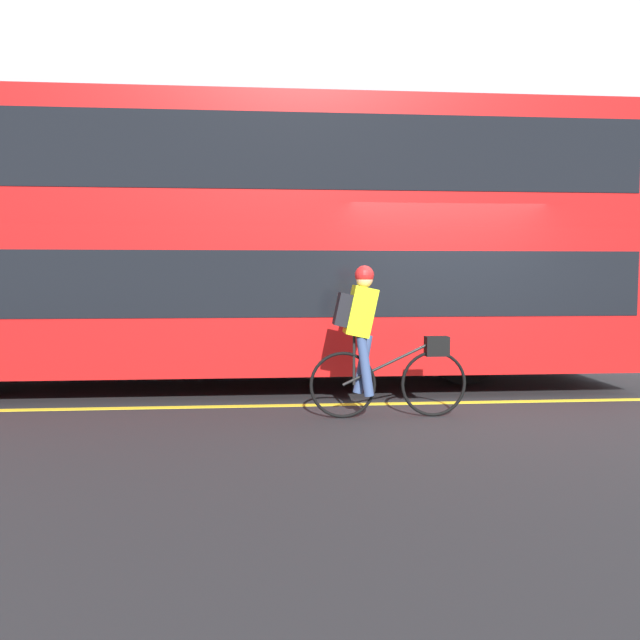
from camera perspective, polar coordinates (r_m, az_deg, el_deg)
The scene contains 7 objects.
ground_plane at distance 7.94m, azimuth 12.22°, elevation -7.53°, with size 80.00×80.00×0.00m, color #232326.
road_center_line at distance 8.02m, azimuth 12.04°, elevation -7.39°, with size 50.00×0.14×0.01m, color yellow.
sidewalk_curb at distance 12.66m, azimuth 5.72°, elevation -2.79°, with size 60.00×2.31×0.15m.
building_facade at distance 14.19m, azimuth 4.86°, elevation 16.40°, with size 60.00×0.30×9.24m.
bus at distance 8.96m, azimuth -8.90°, elevation 7.62°, with size 11.28×2.43×3.86m.
cyclist_on_bike at distance 6.94m, azimuth 4.86°, elevation -1.56°, with size 1.77×0.32×1.70m.
trash_bin at distance 12.90m, azimuth 13.06°, elevation -0.26°, with size 0.45×0.45×0.97m.
Camera 1 is at (-2.28, -7.44, 1.58)m, focal length 35.00 mm.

